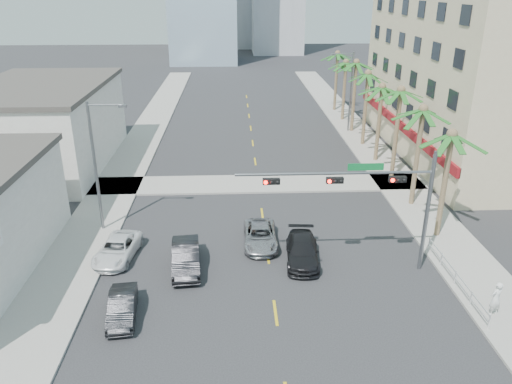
% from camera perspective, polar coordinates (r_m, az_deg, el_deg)
% --- Properties ---
extents(ground, '(260.00, 260.00, 0.00)m').
position_cam_1_polar(ground, '(23.64, 3.08, -19.36)').
color(ground, '#262628').
rests_on(ground, ground).
extents(sidewalk_right, '(4.00, 120.00, 0.15)m').
position_cam_1_polar(sidewalk_right, '(42.97, 16.60, 0.20)').
color(sidewalk_right, gray).
rests_on(sidewalk_right, ground).
extents(sidewalk_left, '(4.00, 120.00, 0.15)m').
position_cam_1_polar(sidewalk_left, '(41.84, -16.24, -0.38)').
color(sidewalk_left, gray).
rests_on(sidewalk_left, ground).
extents(sidewalk_cross, '(80.00, 4.00, 0.15)m').
position_cam_1_polar(sidewalk_cross, '(42.53, 0.26, 0.95)').
color(sidewalk_cross, gray).
rests_on(sidewalk_cross, ground).
extents(building_right, '(15.25, 28.00, 15.00)m').
position_cam_1_polar(building_right, '(53.82, 24.44, 11.82)').
color(building_right, '#CBB68F').
rests_on(building_right, ground).
extents(building_left_far, '(11.00, 18.00, 7.20)m').
position_cam_1_polar(building_left_far, '(50.22, -23.09, 6.78)').
color(building_left_far, beige).
rests_on(building_left_far, ground).
extents(traffic_signal_mast, '(11.12, 0.54, 7.20)m').
position_cam_1_polar(traffic_signal_mast, '(28.67, 13.34, -0.00)').
color(traffic_signal_mast, slate).
rests_on(traffic_signal_mast, ground).
extents(palm_tree_0, '(4.80, 4.80, 7.80)m').
position_cam_1_polar(palm_tree_0, '(33.60, 21.49, 6.02)').
color(palm_tree_0, brown).
rests_on(palm_tree_0, ground).
extents(palm_tree_1, '(4.80, 4.80, 8.16)m').
position_cam_1_polar(palm_tree_1, '(38.16, 18.56, 8.82)').
color(palm_tree_1, brown).
rests_on(palm_tree_1, ground).
extents(palm_tree_2, '(4.80, 4.80, 8.52)m').
position_cam_1_polar(palm_tree_2, '(42.87, 16.23, 10.99)').
color(palm_tree_2, brown).
rests_on(palm_tree_2, ground).
extents(palm_tree_3, '(4.80, 4.80, 7.80)m').
position_cam_1_polar(palm_tree_3, '(47.87, 14.23, 11.49)').
color(palm_tree_3, brown).
rests_on(palm_tree_3, ground).
extents(palm_tree_4, '(4.80, 4.80, 8.16)m').
position_cam_1_polar(palm_tree_4, '(52.73, 12.69, 13.00)').
color(palm_tree_4, brown).
rests_on(palm_tree_4, ground).
extents(palm_tree_5, '(4.80, 4.80, 8.52)m').
position_cam_1_polar(palm_tree_5, '(57.66, 11.41, 14.24)').
color(palm_tree_5, brown).
rests_on(palm_tree_5, ground).
extents(palm_tree_6, '(4.80, 4.80, 7.80)m').
position_cam_1_polar(palm_tree_6, '(62.77, 10.24, 14.34)').
color(palm_tree_6, brown).
rests_on(palm_tree_6, ground).
extents(palm_tree_7, '(4.80, 4.80, 8.16)m').
position_cam_1_polar(palm_tree_7, '(67.76, 9.31, 15.29)').
color(palm_tree_7, brown).
rests_on(palm_tree_7, ground).
extents(streetlight_left, '(2.55, 0.25, 9.00)m').
position_cam_1_polar(streetlight_left, '(34.44, -17.65, 3.38)').
color(streetlight_left, slate).
rests_on(streetlight_left, ground).
extents(streetlight_right, '(2.55, 0.25, 9.00)m').
position_cam_1_polar(streetlight_right, '(57.96, 10.60, 11.61)').
color(streetlight_right, slate).
rests_on(streetlight_right, ground).
extents(guardrail, '(0.08, 8.08, 1.00)m').
position_cam_1_polar(guardrail, '(30.51, 21.84, -8.91)').
color(guardrail, silver).
rests_on(guardrail, ground).
extents(car_parked_mid, '(1.75, 3.94, 1.26)m').
position_cam_1_polar(car_parked_mid, '(26.92, -15.05, -12.57)').
color(car_parked_mid, black).
rests_on(car_parked_mid, ground).
extents(car_parked_far, '(2.69, 4.80, 1.27)m').
position_cam_1_polar(car_parked_far, '(32.26, -15.56, -6.32)').
color(car_parked_far, white).
rests_on(car_parked_far, ground).
extents(car_lane_left, '(2.03, 4.77, 1.53)m').
position_cam_1_polar(car_lane_left, '(30.26, -8.03, -7.41)').
color(car_lane_left, black).
rests_on(car_lane_left, ground).
extents(car_lane_center, '(2.17, 4.62, 1.28)m').
position_cam_1_polar(car_lane_center, '(32.64, 0.50, -5.04)').
color(car_lane_center, '#A3A2A7').
rests_on(car_lane_center, ground).
extents(car_lane_right, '(2.34, 4.93, 1.39)m').
position_cam_1_polar(car_lane_right, '(30.92, 5.31, -6.71)').
color(car_lane_right, black).
rests_on(car_lane_right, ground).
extents(pedestrian, '(0.82, 0.69, 1.91)m').
position_cam_1_polar(pedestrian, '(28.52, 25.71, -10.93)').
color(pedestrian, white).
rests_on(pedestrian, sidewalk_right).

